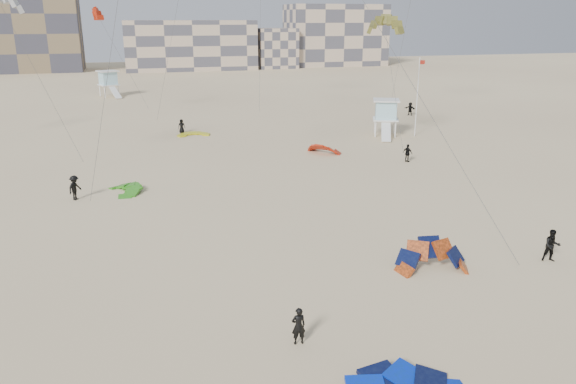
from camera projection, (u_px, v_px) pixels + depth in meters
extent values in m
plane|color=beige|center=(306.00, 358.00, 21.81)|extent=(320.00, 320.00, 0.00)
imported|color=black|center=(298.00, 326.00, 22.57)|extent=(0.59, 0.39, 1.61)
imported|color=black|center=(552.00, 246.00, 30.24)|extent=(1.07, 0.96, 1.81)
imported|color=black|center=(75.00, 188.00, 40.50)|extent=(1.23, 1.35, 1.82)
imported|color=black|center=(408.00, 153.00, 51.17)|extent=(0.83, 1.04, 1.65)
imported|color=black|center=(182.00, 126.00, 64.11)|extent=(0.78, 0.52, 1.58)
imported|color=black|center=(410.00, 109.00, 75.62)|extent=(1.34, 1.64, 1.76)
cylinder|color=#3F3F3F|center=(113.00, 39.00, 34.67)|extent=(4.73, 0.35, 20.81)
cylinder|color=#3F3F3F|center=(393.00, 51.00, 34.44)|extent=(4.07, 22.30, 19.44)
cylinder|color=#3F3F3F|center=(44.00, 88.00, 44.85)|extent=(4.64, 0.06, 12.58)
cylinder|color=#3F3F3F|center=(178.00, 4.00, 58.55)|extent=(5.44, 10.77, 26.11)
cylinder|color=#3F3F3F|center=(394.00, 88.00, 52.31)|extent=(0.34, 5.83, 10.84)
cylinder|color=#3F3F3F|center=(407.00, 19.00, 69.44)|extent=(1.76, 3.40, 23.03)
cylinder|color=#3F3F3F|center=(260.00, 21.00, 73.01)|extent=(2.29, 7.26, 22.53)
cylinder|color=#3F3F3F|center=(124.00, 64.00, 72.05)|extent=(5.33, 1.18, 11.96)
cube|color=white|center=(385.00, 119.00, 62.49)|extent=(3.59, 3.59, 0.14)
cube|color=#A5D5E1|center=(386.00, 110.00, 62.18)|extent=(2.95, 2.95, 1.96)
cube|color=white|center=(386.00, 100.00, 61.86)|extent=(3.72, 3.72, 0.16)
cube|color=white|center=(396.00, 132.00, 60.34)|extent=(1.98, 2.95, 1.62)
cube|color=white|center=(109.00, 85.00, 93.39)|extent=(3.77, 3.77, 0.14)
cube|color=#A5D5E1|center=(108.00, 78.00, 93.06)|extent=(3.09, 3.09, 2.07)
cube|color=white|center=(107.00, 71.00, 92.73)|extent=(3.90, 3.90, 0.17)
cube|color=white|center=(109.00, 93.00, 91.12)|extent=(2.05, 3.11, 1.71)
cylinder|color=white|center=(417.00, 97.00, 61.39)|extent=(0.11, 0.11, 8.59)
cube|color=#B02417|center=(422.00, 62.00, 60.36)|extent=(0.64, 0.02, 0.43)
cube|color=#766247|center=(19.00, 33.00, 134.45)|extent=(28.00, 14.00, 18.00)
cube|color=#C7AD92|center=(189.00, 45.00, 142.05)|extent=(32.00, 16.00, 12.00)
cube|color=#C7AD92|center=(335.00, 35.00, 153.67)|extent=(26.00, 14.00, 16.00)
cube|color=#C7AD92|center=(275.00, 48.00, 146.22)|extent=(10.00, 10.00, 10.00)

